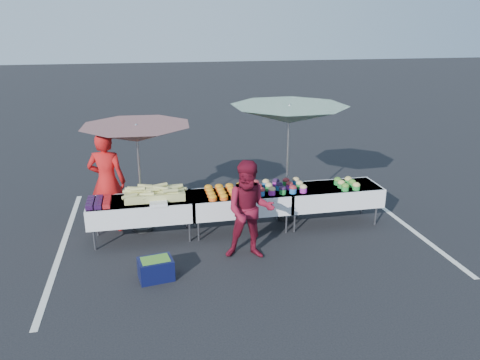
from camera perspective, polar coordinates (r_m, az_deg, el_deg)
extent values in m
plane|color=black|center=(8.92, 0.00, -6.10)|extent=(80.00, 80.00, 0.00)
cube|color=silver|center=(8.91, -20.79, -7.43)|extent=(0.10, 5.00, 0.00)
cube|color=silver|center=(10.01, 18.29, -4.23)|extent=(0.10, 5.00, 0.00)
cube|color=white|center=(8.49, -12.00, -2.51)|extent=(1.80, 0.75, 0.04)
cube|color=white|center=(8.54, -11.93, -3.51)|extent=(1.86, 0.81, 0.36)
cylinder|color=slate|center=(8.48, -17.33, -6.94)|extent=(0.04, 0.04, 0.39)
cylinder|color=slate|center=(9.01, -17.02, -5.35)|extent=(0.04, 0.04, 0.39)
cylinder|color=slate|center=(8.44, -6.16, -6.24)|extent=(0.04, 0.04, 0.39)
cylinder|color=slate|center=(8.98, -6.54, -4.69)|extent=(0.04, 0.04, 0.39)
cube|color=white|center=(8.64, 0.00, -1.70)|extent=(1.80, 0.75, 0.04)
cube|color=white|center=(8.70, 0.00, -2.69)|extent=(1.86, 0.81, 0.36)
cylinder|color=slate|center=(8.46, -5.07, -6.16)|extent=(0.04, 0.04, 0.39)
cylinder|color=slate|center=(8.99, -5.52, -4.61)|extent=(0.04, 0.04, 0.39)
cylinder|color=slate|center=(8.77, 5.67, -5.25)|extent=(0.04, 0.04, 0.39)
cylinder|color=slate|center=(9.29, 4.60, -3.81)|extent=(0.04, 0.04, 0.39)
cube|color=white|center=(9.15, 11.10, -0.87)|extent=(1.80, 0.75, 0.04)
cube|color=white|center=(9.21, 11.04, -1.81)|extent=(1.86, 0.81, 0.36)
cylinder|color=slate|center=(8.82, 6.67, -5.15)|extent=(0.04, 0.04, 0.39)
cylinder|color=slate|center=(9.33, 5.55, -3.73)|extent=(0.04, 0.04, 0.39)
cylinder|color=slate|center=(9.43, 16.20, -4.17)|extent=(0.04, 0.04, 0.39)
cylinder|color=slate|center=(9.92, 14.66, -2.90)|extent=(0.04, 0.04, 0.39)
cube|color=black|center=(8.27, -17.91, -3.15)|extent=(0.12, 0.12, 0.08)
cube|color=black|center=(8.40, -17.83, -2.80)|extent=(0.12, 0.12, 0.08)
cube|color=black|center=(8.53, -17.74, -2.47)|extent=(0.12, 0.12, 0.08)
cube|color=black|center=(8.66, -17.66, -2.14)|extent=(0.12, 0.12, 0.08)
cube|color=black|center=(8.26, -16.95, -3.09)|extent=(0.12, 0.12, 0.08)
cube|color=black|center=(8.39, -16.88, -2.75)|extent=(0.12, 0.12, 0.08)
cube|color=black|center=(8.52, -16.81, -2.41)|extent=(0.12, 0.12, 0.08)
cube|color=black|center=(8.65, -16.74, -2.08)|extent=(0.12, 0.12, 0.08)
cube|color=maroon|center=(8.24, -15.98, -3.04)|extent=(0.12, 0.12, 0.08)
cube|color=maroon|center=(8.37, -15.92, -2.69)|extent=(0.12, 0.12, 0.08)
cube|color=maroon|center=(8.50, -15.87, -2.35)|extent=(0.12, 0.12, 0.08)
cube|color=maroon|center=(8.63, -15.81, -2.03)|extent=(0.12, 0.12, 0.08)
cube|color=#BFC665|center=(8.50, -10.36, -1.72)|extent=(1.05, 0.55, 0.14)
cylinder|color=#BFC665|center=(8.64, -8.39, -1.03)|extent=(0.27, 0.09, 0.10)
cylinder|color=#BFC665|center=(8.51, -12.96, -1.12)|extent=(0.27, 0.14, 0.07)
cylinder|color=#BFC665|center=(8.35, -9.63, -0.97)|extent=(0.27, 0.14, 0.09)
cylinder|color=#BFC665|center=(8.52, -13.24, -1.52)|extent=(0.27, 0.15, 0.10)
cylinder|color=#BFC665|center=(8.42, -11.59, -1.33)|extent=(0.27, 0.15, 0.08)
cylinder|color=#BFC665|center=(8.50, -10.67, -0.87)|extent=(0.27, 0.10, 0.10)
cylinder|color=#BFC665|center=(8.38, -10.65, -1.16)|extent=(0.27, 0.07, 0.08)
cylinder|color=#BFC665|center=(8.30, -11.25, -1.73)|extent=(0.27, 0.14, 0.09)
cylinder|color=#BFC665|center=(8.65, -11.50, -0.72)|extent=(0.27, 0.12, 0.08)
cylinder|color=#BFC665|center=(8.59, -7.37, -1.00)|extent=(0.27, 0.16, 0.08)
cylinder|color=#BFC665|center=(8.43, -12.52, -1.29)|extent=(0.27, 0.11, 0.07)
cylinder|color=#BFC665|center=(8.27, -10.92, -2.08)|extent=(0.27, 0.10, 0.07)
cylinder|color=#BFC665|center=(8.60, -9.72, -0.64)|extent=(0.27, 0.12, 0.08)
cylinder|color=#BFC665|center=(8.27, -13.34, -1.94)|extent=(0.27, 0.15, 0.08)
cylinder|color=#BFC665|center=(8.50, -12.72, -1.02)|extent=(0.27, 0.10, 0.08)
cylinder|color=#BFC665|center=(8.43, -8.97, -1.22)|extent=(0.27, 0.16, 0.10)
cylinder|color=#BFC665|center=(8.39, -12.32, -1.08)|extent=(0.27, 0.12, 0.09)
cylinder|color=#BFC665|center=(8.25, -8.48, -1.31)|extent=(0.27, 0.09, 0.07)
cylinder|color=#BFC665|center=(8.30, -8.03, -1.64)|extent=(0.27, 0.10, 0.09)
cylinder|color=#BFC665|center=(8.36, -8.66, -1.62)|extent=(0.27, 0.12, 0.09)
cylinder|color=#BFC665|center=(8.70, -9.78, -0.94)|extent=(0.27, 0.10, 0.08)
cylinder|color=#BFC665|center=(8.46, -7.86, -0.91)|extent=(0.27, 0.14, 0.10)
cube|color=white|center=(8.19, -9.92, -2.83)|extent=(0.30, 0.25, 0.05)
cylinder|color=#E95919|center=(8.28, -3.34, -2.33)|extent=(0.15, 0.15, 0.05)
ellipsoid|color=#D05E0B|center=(8.26, -3.35, -2.07)|extent=(0.15, 0.15, 0.08)
cylinder|color=#E95919|center=(8.44, -3.52, -1.90)|extent=(0.15, 0.15, 0.05)
ellipsoid|color=#D05E0B|center=(8.43, -3.53, -1.65)|extent=(0.15, 0.15, 0.08)
cylinder|color=#E95919|center=(8.61, -3.70, -1.49)|extent=(0.15, 0.15, 0.05)
ellipsoid|color=#D05E0B|center=(8.60, -3.70, -1.24)|extent=(0.15, 0.15, 0.08)
cylinder|color=#E95919|center=(8.78, -3.86, -1.09)|extent=(0.15, 0.15, 0.05)
ellipsoid|color=#D05E0B|center=(8.77, -3.87, -0.85)|extent=(0.15, 0.15, 0.08)
cylinder|color=#E95919|center=(8.31, -1.98, -2.23)|extent=(0.15, 0.15, 0.05)
ellipsoid|color=#D05E0B|center=(8.29, -1.98, -1.97)|extent=(0.15, 0.15, 0.08)
cylinder|color=#E95919|center=(8.47, -2.18, -1.81)|extent=(0.15, 0.15, 0.05)
ellipsoid|color=#D05E0B|center=(8.46, -2.19, -1.55)|extent=(0.15, 0.15, 0.08)
cylinder|color=#E95919|center=(8.64, -2.38, -1.40)|extent=(0.15, 0.15, 0.05)
ellipsoid|color=#D05E0B|center=(8.63, -2.39, -1.15)|extent=(0.15, 0.15, 0.08)
cylinder|color=#E95919|center=(8.81, -2.57, -1.00)|extent=(0.15, 0.15, 0.05)
ellipsoid|color=#D05E0B|center=(8.79, -2.58, -0.76)|extent=(0.15, 0.15, 0.08)
cylinder|color=#E95919|center=(8.34, -0.62, -2.13)|extent=(0.15, 0.15, 0.05)
ellipsoid|color=#D05E0B|center=(8.33, -0.62, -1.88)|extent=(0.15, 0.15, 0.08)
cylinder|color=#E95919|center=(8.51, -0.85, -1.71)|extent=(0.15, 0.15, 0.05)
ellipsoid|color=#D05E0B|center=(8.49, -0.86, -1.46)|extent=(0.15, 0.15, 0.08)
cylinder|color=#E95919|center=(8.67, -1.08, -1.31)|extent=(0.15, 0.15, 0.05)
ellipsoid|color=#D05E0B|center=(8.66, -1.08, -1.06)|extent=(0.15, 0.15, 0.08)
cylinder|color=#E95919|center=(8.84, -1.29, -0.92)|extent=(0.15, 0.15, 0.05)
ellipsoid|color=#D05E0B|center=(8.82, -1.30, -0.67)|extent=(0.15, 0.15, 0.08)
cylinder|color=#E95919|center=(8.38, 0.72, -2.04)|extent=(0.15, 0.15, 0.05)
ellipsoid|color=#D05E0B|center=(8.36, 0.72, -1.78)|extent=(0.15, 0.15, 0.08)
cylinder|color=#E95919|center=(8.54, 0.46, -1.62)|extent=(0.15, 0.15, 0.05)
ellipsoid|color=#D05E0B|center=(8.53, 0.46, -1.37)|extent=(0.15, 0.15, 0.08)
cylinder|color=#E95919|center=(8.71, 0.22, -1.22)|extent=(0.15, 0.15, 0.05)
ellipsoid|color=#D05E0B|center=(8.69, 0.22, -0.97)|extent=(0.15, 0.15, 0.08)
cylinder|color=#E95919|center=(8.87, -0.02, -0.83)|extent=(0.15, 0.15, 0.05)
ellipsoid|color=#D05E0B|center=(8.86, -0.02, -0.59)|extent=(0.15, 0.15, 0.08)
cylinder|color=#2769B6|center=(8.49, 2.62, -1.59)|extent=(0.13, 0.13, 0.10)
ellipsoid|color=maroon|center=(8.47, 2.62, -1.21)|extent=(0.14, 0.14, 0.10)
cylinder|color=#A924A3|center=(8.69, 2.26, -1.10)|extent=(0.13, 0.13, 0.10)
ellipsoid|color=maroon|center=(8.67, 2.27, -0.73)|extent=(0.14, 0.14, 0.10)
cylinder|color=#238F37|center=(8.89, 1.92, -0.63)|extent=(0.13, 0.13, 0.10)
ellipsoid|color=maroon|center=(8.87, 1.93, -0.27)|extent=(0.14, 0.14, 0.10)
cylinder|color=#A924A3|center=(8.54, 3.92, -1.50)|extent=(0.13, 0.13, 0.10)
ellipsoid|color=tan|center=(8.52, 3.93, -1.12)|extent=(0.14, 0.14, 0.10)
cylinder|color=#238F37|center=(8.74, 3.53, -1.01)|extent=(0.13, 0.13, 0.10)
ellipsoid|color=tan|center=(8.72, 3.54, -0.64)|extent=(0.14, 0.14, 0.10)
cylinder|color=#2769B6|center=(8.94, 3.17, -0.55)|extent=(0.13, 0.13, 0.10)
ellipsoid|color=tan|center=(8.92, 3.18, -0.18)|extent=(0.14, 0.14, 0.10)
cylinder|color=#238F37|center=(8.59, 5.20, -1.40)|extent=(0.13, 0.13, 0.10)
ellipsoid|color=#211434|center=(8.57, 5.22, -1.02)|extent=(0.14, 0.14, 0.10)
cylinder|color=#2769B6|center=(8.79, 4.79, -0.92)|extent=(0.13, 0.13, 0.10)
ellipsoid|color=#211434|center=(8.77, 4.80, -0.55)|extent=(0.14, 0.14, 0.10)
cylinder|color=#A924A3|center=(8.99, 4.40, -0.46)|extent=(0.13, 0.13, 0.10)
ellipsoid|color=#211434|center=(8.97, 4.41, -0.10)|extent=(0.14, 0.14, 0.10)
cylinder|color=#2769B6|center=(8.65, 6.47, -1.31)|extent=(0.13, 0.13, 0.10)
ellipsoid|color=maroon|center=(8.63, 6.49, -0.93)|extent=(0.14, 0.14, 0.10)
cylinder|color=#A924A3|center=(8.85, 6.04, -0.83)|extent=(0.13, 0.13, 0.10)
ellipsoid|color=maroon|center=(8.83, 6.05, -0.46)|extent=(0.14, 0.14, 0.10)
cylinder|color=#238F37|center=(9.04, 5.62, -0.38)|extent=(0.13, 0.13, 0.10)
ellipsoid|color=maroon|center=(9.02, 5.63, -0.01)|extent=(0.14, 0.14, 0.10)
cylinder|color=#A924A3|center=(8.71, 7.73, -1.21)|extent=(0.13, 0.13, 0.10)
ellipsoid|color=tan|center=(8.69, 7.74, -0.84)|extent=(0.14, 0.14, 0.10)
cylinder|color=#238F37|center=(8.91, 7.27, -0.74)|extent=(0.13, 0.13, 0.10)
ellipsoid|color=tan|center=(8.89, 7.28, -0.38)|extent=(0.14, 0.14, 0.10)
cylinder|color=#2769B6|center=(9.10, 6.83, -0.29)|extent=(0.13, 0.13, 0.10)
ellipsoid|color=tan|center=(9.08, 6.84, 0.07)|extent=(0.14, 0.14, 0.10)
cylinder|color=#238F37|center=(8.95, 12.69, -1.03)|extent=(0.14, 0.14, 0.08)
ellipsoid|color=#307D21|center=(8.93, 12.72, -0.70)|extent=(0.14, 0.14, 0.11)
cylinder|color=#238F37|center=(9.11, 12.24, -0.66)|extent=(0.14, 0.14, 0.08)
ellipsoid|color=#CBC45B|center=(9.09, 12.26, -0.33)|extent=(0.14, 0.14, 0.11)
cylinder|color=#238F37|center=(9.26, 11.80, -0.30)|extent=(0.14, 0.14, 0.08)
ellipsoid|color=#307D21|center=(9.24, 11.82, 0.03)|extent=(0.14, 0.14, 0.11)
cylinder|color=#238F37|center=(9.04, 13.97, -0.93)|extent=(0.14, 0.14, 0.08)
ellipsoid|color=#CBC45B|center=(9.02, 13.99, -0.60)|extent=(0.14, 0.14, 0.11)
cylinder|color=#238F37|center=(9.19, 13.49, -0.56)|extent=(0.14, 0.14, 0.08)
ellipsoid|color=#307D21|center=(9.18, 13.52, -0.24)|extent=(0.14, 0.14, 0.11)
cylinder|color=#238F37|center=(9.35, 13.04, -0.21)|extent=(0.14, 0.14, 0.08)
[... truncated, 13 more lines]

